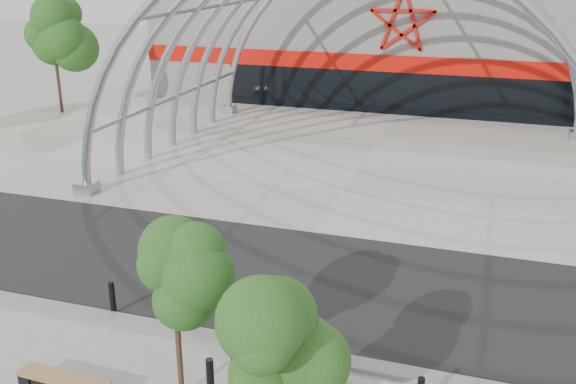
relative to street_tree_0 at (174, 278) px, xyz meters
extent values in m
plane|color=gray|center=(0.39, 2.50, -2.94)|extent=(140.00, 140.00, 0.00)
cube|color=black|center=(0.39, 6.00, -2.93)|extent=(140.00, 7.00, 0.02)
cube|color=#A39F94|center=(0.39, 18.00, -2.92)|extent=(60.00, 17.00, 0.04)
cube|color=slate|center=(0.39, 2.25, -2.88)|extent=(60.00, 0.50, 0.12)
cube|color=slate|center=(0.39, 36.00, 1.06)|extent=(34.00, 15.00, 8.00)
cube|color=black|center=(0.39, 28.55, -1.64)|extent=(22.00, 0.25, 2.60)
cube|color=red|center=(0.39, 28.55, 0.16)|extent=(34.00, 0.30, 1.00)
torus|color=#92979D|center=(0.39, 10.50, -2.94)|extent=(20.36, 0.36, 20.36)
torus|color=#92979D|center=(0.39, 13.00, -2.94)|extent=(20.36, 0.36, 20.36)
torus|color=#92979D|center=(0.39, 15.50, -2.94)|extent=(20.36, 0.36, 20.36)
torus|color=#92979D|center=(0.39, 18.00, -2.94)|extent=(20.36, 0.36, 20.36)
torus|color=#92979D|center=(0.39, 20.50, -2.94)|extent=(20.36, 0.36, 20.36)
torus|color=#92979D|center=(0.39, 23.00, -2.94)|extent=(20.36, 0.36, 20.36)
torus|color=#92979D|center=(0.39, 25.50, -2.94)|extent=(20.36, 0.36, 20.36)
cylinder|color=#92979D|center=(7.46, 18.00, 4.14)|extent=(0.20, 15.00, 0.20)
cylinder|color=#92979D|center=(-6.68, 18.00, 4.14)|extent=(0.20, 15.00, 0.20)
cylinder|color=#92979D|center=(-9.27, 18.00, -0.35)|extent=(0.20, 15.00, 0.20)
cube|color=#92979D|center=(-9.61, 10.50, -2.69)|extent=(0.80, 0.80, 0.50)
cube|color=#92979D|center=(-9.61, 25.50, -2.69)|extent=(0.80, 0.80, 0.50)
cylinder|color=#322413|center=(0.00, 0.00, -1.89)|extent=(0.13, 0.13, 2.09)
ellipsoid|color=#1C4319|center=(0.00, 0.00, 0.01)|extent=(1.79, 1.79, 2.28)
ellipsoid|color=#224518|center=(2.89, -1.44, -0.03)|extent=(1.70, 1.70, 2.25)
cube|color=black|center=(-3.31, -0.76, -2.72)|extent=(0.15, 0.48, 0.44)
cube|color=brown|center=(-2.49, -0.79, -2.50)|extent=(2.25, 0.57, 0.07)
cube|color=olive|center=(2.51, 0.57, -2.48)|extent=(2.40, 0.82, 0.07)
cylinder|color=black|center=(-3.35, 2.56, -2.44)|extent=(0.16, 0.16, 0.99)
cylinder|color=black|center=(-0.32, 2.93, -2.36)|extent=(0.18, 0.18, 1.15)
cylinder|color=black|center=(0.70, 0.03, -2.40)|extent=(0.17, 0.17, 1.07)
cylinder|color=black|center=(1.27, 0.11, -2.37)|extent=(0.18, 0.18, 1.13)
cylinder|color=#302117|center=(-19.61, 22.50, -1.29)|extent=(0.20, 0.20, 3.30)
ellipsoid|color=#1C4A16|center=(-19.61, 22.50, 1.71)|extent=(3.00, 3.00, 3.60)
camera|label=1|loc=(5.89, -10.56, 6.27)|focal=40.00mm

